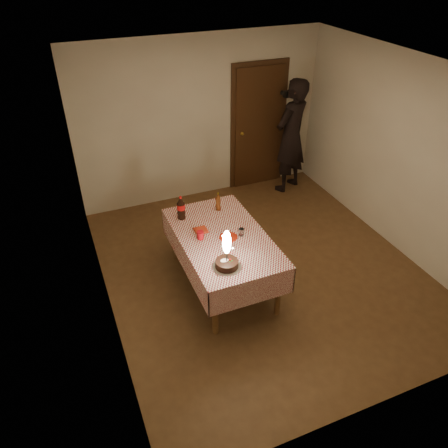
{
  "coord_description": "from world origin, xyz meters",
  "views": [
    {
      "loc": [
        -2.21,
        -4.01,
        3.77
      ],
      "look_at": [
        -0.59,
        -0.12,
        0.95
      ],
      "focal_mm": 35.0,
      "sensor_mm": 36.0,
      "label": 1
    }
  ],
  "objects": [
    {
      "name": "room_shell",
      "position": [
        0.03,
        0.08,
        1.65
      ],
      "size": [
        4.04,
        4.54,
        2.62
      ],
      "color": "silver",
      "rests_on": "ground"
    },
    {
      "name": "napkin_stack",
      "position": [
        -0.8,
        0.12,
        0.76
      ],
      "size": [
        0.15,
        0.15,
        0.02
      ],
      "primitive_type": "cube",
      "color": "#AF2B14",
      "rests_on": "dining_table"
    },
    {
      "name": "amber_bottle_right",
      "position": [
        -0.42,
        0.5,
        0.87
      ],
      "size": [
        0.06,
        0.06,
        0.25
      ],
      "color": "#59280F",
      "rests_on": "dining_table"
    },
    {
      "name": "birthday_cake",
      "position": [
        -0.77,
        -0.63,
        0.88
      ],
      "size": [
        0.31,
        0.31,
        0.48
      ],
      "color": "white",
      "rests_on": "dining_table"
    },
    {
      "name": "red_cup",
      "position": [
        -0.86,
        -0.02,
        0.8
      ],
      "size": [
        0.08,
        0.08,
        0.1
      ],
      "primitive_type": "cylinder",
      "color": "red",
      "rests_on": "dining_table"
    },
    {
      "name": "photographer",
      "position": [
        1.42,
        1.85,
        0.96
      ],
      "size": [
        0.83,
        0.72,
        1.91
      ],
      "color": "black",
      "rests_on": "ground"
    },
    {
      "name": "ground",
      "position": [
        0.0,
        0.0,
        0.0
      ],
      "size": [
        4.0,
        4.5,
        0.01
      ],
      "primitive_type": "cube",
      "color": "brown",
      "rests_on": "ground"
    },
    {
      "name": "dining_table",
      "position": [
        -0.59,
        -0.07,
        0.65
      ],
      "size": [
        1.02,
        1.72,
        0.75
      ],
      "color": "brown",
      "rests_on": "ground"
    },
    {
      "name": "red_plate",
      "position": [
        -0.54,
        -0.13,
        0.75
      ],
      "size": [
        0.22,
        0.22,
        0.01
      ],
      "primitive_type": "cylinder",
      "color": "#B51F0C",
      "rests_on": "dining_table"
    },
    {
      "name": "cola_bottle",
      "position": [
        -0.92,
        0.49,
        0.9
      ],
      "size": [
        0.1,
        0.1,
        0.32
      ],
      "color": "black",
      "rests_on": "dining_table"
    },
    {
      "name": "clear_cup",
      "position": [
        -0.38,
        -0.15,
        0.79
      ],
      "size": [
        0.07,
        0.07,
        0.09
      ],
      "primitive_type": "cylinder",
      "color": "silver",
      "rests_on": "dining_table"
    }
  ]
}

